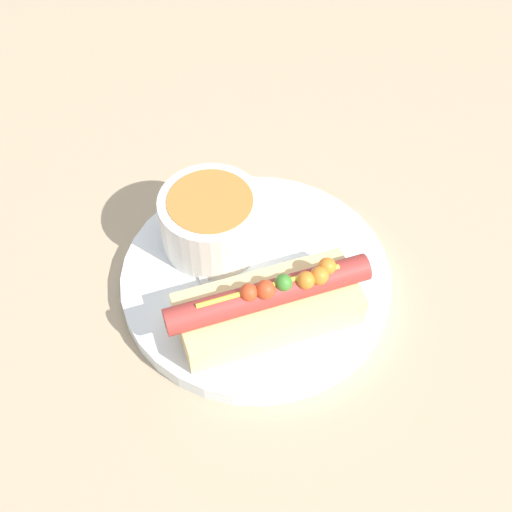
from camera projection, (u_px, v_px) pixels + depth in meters
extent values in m
plane|color=tan|center=(256.00, 285.00, 0.70)|extent=(4.00, 4.00, 0.00)
cylinder|color=white|center=(256.00, 280.00, 0.70)|extent=(0.26, 0.26, 0.02)
cube|color=#E5C17F|center=(268.00, 309.00, 0.64)|extent=(0.18, 0.11, 0.03)
cylinder|color=#9E332D|center=(269.00, 294.00, 0.63)|extent=(0.19, 0.08, 0.02)
sphere|color=#C63F1E|center=(249.00, 293.00, 0.61)|extent=(0.02, 0.02, 0.02)
sphere|color=#C63F1E|center=(265.00, 290.00, 0.61)|extent=(0.02, 0.02, 0.02)
sphere|color=orange|center=(306.00, 280.00, 0.62)|extent=(0.02, 0.02, 0.02)
sphere|color=orange|center=(319.00, 276.00, 0.62)|extent=(0.02, 0.02, 0.02)
sphere|color=orange|center=(327.00, 267.00, 0.63)|extent=(0.02, 0.02, 0.02)
sphere|color=#387A28|center=(283.00, 283.00, 0.62)|extent=(0.02, 0.02, 0.02)
cylinder|color=gold|center=(269.00, 286.00, 0.62)|extent=(0.13, 0.04, 0.01)
cylinder|color=silver|center=(211.00, 221.00, 0.69)|extent=(0.10, 0.10, 0.06)
cylinder|color=#C67533|center=(210.00, 205.00, 0.67)|extent=(0.08, 0.08, 0.01)
cube|color=#B7B7BC|center=(209.00, 299.00, 0.67)|extent=(0.03, 0.11, 0.00)
ellipsoid|color=#B7B7BC|center=(193.00, 237.00, 0.71)|extent=(0.04, 0.05, 0.01)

